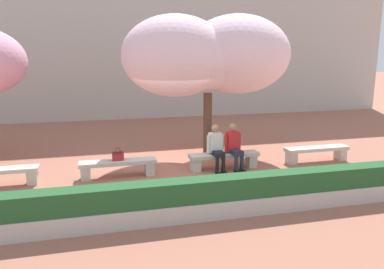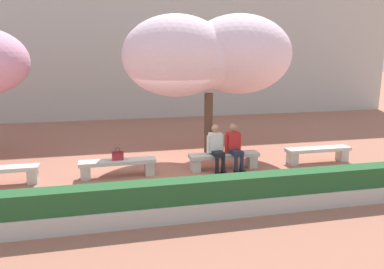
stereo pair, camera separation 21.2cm
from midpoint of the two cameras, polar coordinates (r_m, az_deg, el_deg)
name	(u,v)px [view 2 (the right image)]	position (r m, az deg, el deg)	size (l,w,h in m)	color
ground_plane	(173,172)	(10.37, -2.36, -5.79)	(100.00, 100.00, 0.00)	#9E604C
building_facade	(135,22)	(20.95, -8.46, 16.61)	(28.00, 4.00, 9.75)	#B7B2A8
stone_bench_near_west	(118,165)	(10.13, -10.64, -4.62)	(2.01, 0.43, 0.45)	#BCB7AD
stone_bench_center	(224,158)	(10.65, 5.48, -3.63)	(2.01, 0.43, 0.45)	#BCB7AD
stone_bench_near_east	(318,152)	(11.90, 19.12, -2.57)	(2.01, 0.43, 0.45)	#BCB7AD
person_seated_left	(216,146)	(10.42, 4.29, -1.74)	(0.51, 0.70, 1.29)	black
person_seated_right	(234,145)	(10.59, 7.01, -1.58)	(0.51, 0.72, 1.29)	black
handbag	(118,155)	(10.07, -10.66, -3.11)	(0.30, 0.15, 0.34)	#A3232D
cherry_tree_main	(209,56)	(11.65, 3.21, 11.87)	(5.20, 3.38, 4.41)	#513828
planter_hedge_foreground	(199,199)	(7.52, 1.94, -9.76)	(15.78, 0.50, 0.80)	#BCB7AD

